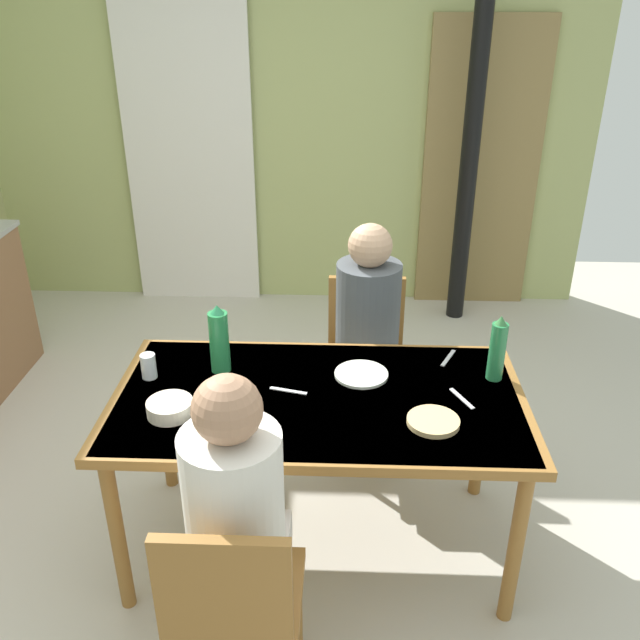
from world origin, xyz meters
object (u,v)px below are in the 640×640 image
Objects in this scene: person_near_diner at (235,502)px; chair_far_diner at (366,354)px; dining_table at (318,411)px; serving_bowl_center at (170,408)px; person_far_diner at (368,315)px; water_bottle_green_far at (497,350)px; water_bottle_green_near at (219,340)px; chair_near_diner at (233,606)px.

chair_far_diner is at bearing 73.32° from person_near_diner.
dining_table is 0.56m from serving_bowl_center.
person_far_diner is 0.70m from water_bottle_green_far.
person_far_diner is 2.79× the size of water_bottle_green_far.
water_bottle_green_near is (-0.61, -0.60, 0.39)m from chair_far_diner.
serving_bowl_center is at bearing -112.30° from water_bottle_green_near.
person_near_diner is 2.63× the size of water_bottle_green_near.
dining_table is 2.06× the size of person_near_diner.
chair_far_diner is 2.97× the size of water_bottle_green_near.
dining_table is 0.68m from person_far_diner.
person_far_diner is (0.42, 1.28, 0.00)m from person_near_diner.
water_bottle_green_far is 1.63× the size of serving_bowl_center.
person_near_diner is at bearing -57.48° from serving_bowl_center.
water_bottle_green_far is at bearing 128.65° from chair_far_diner.
person_near_diner is at bearing -109.09° from dining_table.
dining_table is 2.06× the size of person_far_diner.
chair_far_diner is at bearing 75.35° from dining_table.
person_far_diner is 2.63× the size of water_bottle_green_near.
person_near_diner is 1.22m from water_bottle_green_far.
water_bottle_green_near is (-0.40, 0.18, 0.21)m from dining_table.
person_near_diner reaches higher than serving_bowl_center.
serving_bowl_center is (-0.32, 0.49, -0.01)m from person_near_diner.
water_bottle_green_near reaches higher than chair_near_diner.
water_bottle_green_far is at bearing 135.75° from person_far_diner.
chair_far_diner is (0.42, 1.55, 0.00)m from chair_near_diner.
person_near_diner is 1.00× the size of person_far_diner.
chair_near_diner is 3.15× the size of water_bottle_green_far.
water_bottle_green_near is (-0.18, 0.82, 0.10)m from person_near_diner.
chair_far_diner is 1.21m from serving_bowl_center.
person_near_diner is 4.53× the size of serving_bowl_center.
water_bottle_green_near is 1.72× the size of serving_bowl_center.
person_far_diner is at bearing 72.41° from dining_table.
chair_near_diner is 1.13× the size of person_far_diner.
chair_near_diner is at bearing -105.93° from dining_table.
chair_near_diner is 1.05m from water_bottle_green_near.
serving_bowl_center is at bearing -164.85° from dining_table.
water_bottle_green_far is at bearing 12.87° from dining_table.
person_far_diner is at bearing 73.32° from chair_near_diner.
chair_far_diner is at bearing 128.65° from water_bottle_green_far.
dining_table is 5.74× the size of water_bottle_green_far.
person_far_diner is (0.20, 0.64, 0.10)m from dining_table.
dining_table is at bearing 75.35° from chair_far_diner.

